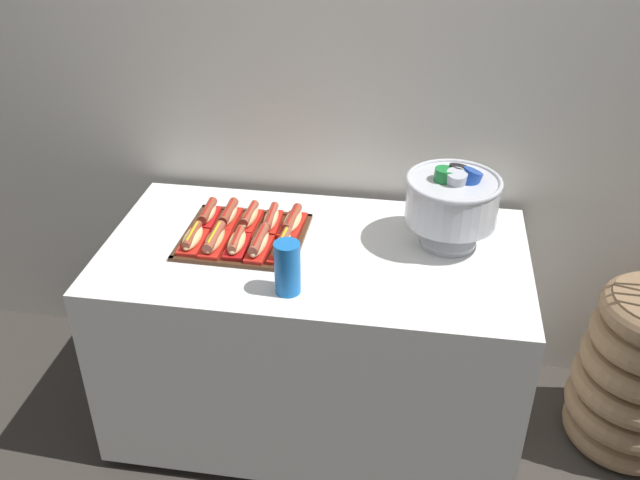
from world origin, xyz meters
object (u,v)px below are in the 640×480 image
Objects in this scene: floor_vase at (640,374)px; hot_dog_7 at (250,217)px; punch_bowl at (452,199)px; hot_dog_0 at (193,239)px; hot_dog_9 at (292,221)px; serving_tray at (244,237)px; hot_dog_1 at (215,240)px; hot_dog_2 at (237,243)px; buffet_table at (315,333)px; cup_stack at (287,268)px; hot_dog_6 at (229,215)px; hot_dog_4 at (282,246)px; hot_dog_3 at (259,244)px; hot_dog_5 at (208,214)px; hot_dog_8 at (271,220)px.

hot_dog_7 is (-1.38, 0.04, 0.48)m from floor_vase.
hot_dog_0 is at bearing -169.27° from punch_bowl.
hot_dog_9 is 0.54m from punch_bowl.
hot_dog_1 is (-0.08, -0.08, 0.03)m from serving_tray.
punch_bowl is (0.68, 0.16, 0.13)m from hot_dog_2.
hot_dog_1 is 1.09× the size of hot_dog_2.
cup_stack reaches higher than buffet_table.
buffet_table is at bearing -19.22° from hot_dog_6.
hot_dog_6 is 0.46m from cup_stack.
hot_dog_7 reaches higher than hot_dog_9.
hot_dog_6 reaches higher than hot_dog_2.
hot_dog_2 is 0.99× the size of hot_dog_6.
floor_vase reaches higher than hot_dog_9.
hot_dog_9 reaches higher than buffet_table.
floor_vase is 6.99× the size of hot_dog_7.
hot_dog_2 is 0.18m from hot_dog_6.
hot_dog_4 is at bearing -90.96° from hot_dog_9.
serving_tray is 1.33× the size of punch_bowl.
hot_dog_2 reaches higher than buffet_table.
floor_vase reaches higher than hot_dog_2.
hot_dog_1 is 0.18m from hot_dog_7.
buffet_table is at bearing -24.25° from hot_dog_7.
hot_dog_2 is at bearing 179.04° from hot_dog_3.
hot_dog_4 is 1.09× the size of hot_dog_5.
hot_dog_0 is (-0.15, -0.08, 0.03)m from serving_tray.
hot_dog_3 is (-1.31, -0.12, 0.48)m from floor_vase.
hot_dog_1 is 1.01× the size of hot_dog_8.
hot_dog_3 is 1.10× the size of hot_dog_7.
serving_tray is 0.17m from hot_dog_4.
buffet_table is 1.24× the size of floor_vase.
hot_dog_4 is at bearing -174.28° from floor_vase.
punch_bowl is at bearing 10.73° from hot_dog_0.
hot_dog_3 is at bearing -66.52° from hot_dog_7.
cup_stack is (-1.18, -0.31, 0.53)m from floor_vase.
hot_dog_0 is 0.08m from hot_dog_1.
cup_stack is at bearing -60.21° from hot_dog_7.
hot_dog_0 is 0.53× the size of punch_bowl.
hot_dog_7 is 0.08m from hot_dog_8.
hot_dog_5 is (-1.53, 0.05, 0.48)m from floor_vase.
buffet_table is 8.68× the size of hot_dog_7.
floor_vase is at bearing -1.76° from hot_dog_6.
hot_dog_1 is at bearing -175.30° from floor_vase.
buffet_table is 8.72× the size of hot_dog_6.
hot_dog_3 is at bearing -0.96° from hot_dog_2.
floor_vase is 6.76× the size of hot_dog_4.
cup_stack reaches higher than serving_tray.
hot_dog_3 is 0.58× the size of punch_bowl.
hot_dog_5 is 0.87× the size of hot_dog_9.
hot_dog_4 reaches higher than hot_dog_0.
hot_dog_3 is at bearing -48.69° from serving_tray.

